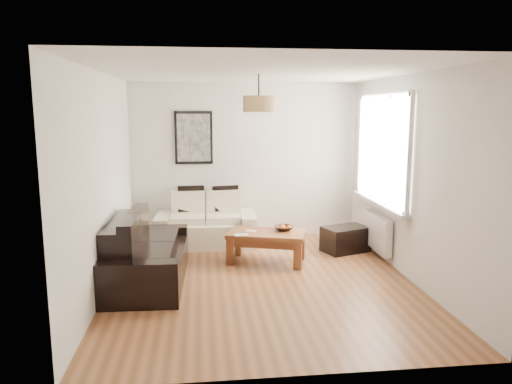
{
  "coord_description": "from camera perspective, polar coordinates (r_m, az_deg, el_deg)",
  "views": [
    {
      "loc": [
        -0.74,
        -5.84,
        2.16
      ],
      "look_at": [
        0.0,
        0.6,
        1.05
      ],
      "focal_mm": 33.87,
      "sensor_mm": 36.0,
      "label": 1
    }
  ],
  "objects": [
    {
      "name": "cushion_right",
      "position": [
        7.96,
        -3.57,
        -0.77
      ],
      "size": [
        0.43,
        0.21,
        0.42
      ],
      "primitive_type": "cube",
      "rotation": [
        0.0,
        0.0,
        0.19
      ],
      "color": "black",
      "rests_on": "loveseat_cream"
    },
    {
      "name": "wall_left",
      "position": [
        6.02,
        -17.61,
        1.04
      ],
      "size": [
        0.04,
        4.5,
        2.6
      ],
      "primitive_type": null,
      "color": "silver",
      "rests_on": "floor"
    },
    {
      "name": "radiator",
      "position": [
        7.34,
        14.13,
        -4.63
      ],
      "size": [
        0.1,
        0.9,
        0.52
      ],
      "primitive_type": "cube",
      "color": "white",
      "rests_on": "wall_right"
    },
    {
      "name": "loveseat_cream",
      "position": [
        7.82,
        -5.94,
        -3.37
      ],
      "size": [
        1.62,
        0.93,
        0.79
      ],
      "primitive_type": null,
      "rotation": [
        0.0,
        0.0,
        -0.04
      ],
      "color": "beige",
      "rests_on": "floor"
    },
    {
      "name": "fruit_bowl",
      "position": [
        6.97,
        3.3,
        -4.29
      ],
      "size": [
        0.33,
        0.33,
        0.07
      ],
      "primitive_type": "imported",
      "rotation": [
        0.0,
        0.0,
        0.28
      ],
      "color": "black",
      "rests_on": "coffee_table"
    },
    {
      "name": "ottoman",
      "position": [
        7.58,
        10.52,
        -5.48
      ],
      "size": [
        0.78,
        0.64,
        0.39
      ],
      "primitive_type": "cube",
      "rotation": [
        0.0,
        0.0,
        0.35
      ],
      "color": "black",
      "rests_on": "floor"
    },
    {
      "name": "wall_right",
      "position": [
        6.47,
        17.62,
        1.61
      ],
      "size": [
        0.04,
        4.5,
        2.6
      ],
      "primitive_type": null,
      "color": "silver",
      "rests_on": "floor"
    },
    {
      "name": "orange_b",
      "position": [
        6.96,
        3.96,
        -4.25
      ],
      "size": [
        0.09,
        0.09,
        0.08
      ],
      "primitive_type": "sphere",
      "rotation": [
        0.0,
        0.0,
        -0.14
      ],
      "color": "orange",
      "rests_on": "fruit_bowl"
    },
    {
      "name": "orange_c",
      "position": [
        6.97,
        3.13,
        -4.22
      ],
      "size": [
        0.11,
        0.11,
        0.09
      ],
      "primitive_type": "sphere",
      "rotation": [
        0.0,
        0.0,
        -0.33
      ],
      "color": "orange",
      "rests_on": "fruit_bowl"
    },
    {
      "name": "window_bay",
      "position": [
        7.15,
        14.84,
        4.91
      ],
      "size": [
        0.14,
        1.9,
        1.6
      ],
      "primitive_type": null,
      "color": "white",
      "rests_on": "wall_right"
    },
    {
      "name": "orange_a",
      "position": [
        6.96,
        3.95,
        -4.26
      ],
      "size": [
        0.07,
        0.07,
        0.07
      ],
      "primitive_type": "sphere",
      "rotation": [
        0.0,
        0.0,
        0.08
      ],
      "color": "orange",
      "rests_on": "fruit_bowl"
    },
    {
      "name": "ceiling",
      "position": [
        5.9,
        0.68,
        13.99
      ],
      "size": [
        3.8,
        4.5,
        0.0
      ],
      "primitive_type": null,
      "color": "white",
      "rests_on": "floor"
    },
    {
      "name": "coffee_table",
      "position": [
        6.94,
        1.25,
        -6.5
      ],
      "size": [
        1.21,
        0.88,
        0.44
      ],
      "primitive_type": null,
      "rotation": [
        0.0,
        0.0,
        -0.3
      ],
      "color": "brown",
      "rests_on": "floor"
    },
    {
      "name": "sofa_leather",
      "position": [
        6.27,
        -12.69,
        -6.82
      ],
      "size": [
        0.96,
        1.88,
        0.8
      ],
      "primitive_type": null,
      "rotation": [
        0.0,
        0.0,
        1.54
      ],
      "color": "black",
      "rests_on": "floor"
    },
    {
      "name": "pendant_shade",
      "position": [
        6.18,
        0.32,
        10.36
      ],
      "size": [
        0.4,
        0.4,
        0.2
      ],
      "primitive_type": "cylinder",
      "color": "tan",
      "rests_on": "ceiling"
    },
    {
      "name": "floor",
      "position": [
        6.27,
        0.63,
        -10.44
      ],
      "size": [
        4.5,
        4.5,
        0.0
      ],
      "primitive_type": "plane",
      "color": "brown",
      "rests_on": "ground"
    },
    {
      "name": "wall_front",
      "position": [
        3.76,
        4.95,
        -3.55
      ],
      "size": [
        3.8,
        0.04,
        2.6
      ],
      "primitive_type": null,
      "color": "silver",
      "rests_on": "floor"
    },
    {
      "name": "poster",
      "position": [
        8.07,
        -7.37,
        6.38
      ],
      "size": [
        0.62,
        0.04,
        0.87
      ],
      "primitive_type": null,
      "color": "black",
      "rests_on": "wall_back"
    },
    {
      "name": "wall_back",
      "position": [
        8.17,
        -1.32,
        3.68
      ],
      "size": [
        3.8,
        0.04,
        2.6
      ],
      "primitive_type": null,
      "color": "silver",
      "rests_on": "floor"
    },
    {
      "name": "papers",
      "position": [
        6.72,
        -1.72,
        -5.07
      ],
      "size": [
        0.2,
        0.15,
        0.01
      ],
      "primitive_type": "cube",
      "rotation": [
        0.0,
        0.0,
        0.1
      ],
      "color": "beige",
      "rests_on": "coffee_table"
    },
    {
      "name": "cushion_left",
      "position": [
        7.95,
        -7.67,
        -0.81
      ],
      "size": [
        0.43,
        0.14,
        0.43
      ],
      "primitive_type": "cube",
      "rotation": [
        0.0,
        0.0,
        0.03
      ],
      "color": "black",
      "rests_on": "loveseat_cream"
    }
  ]
}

